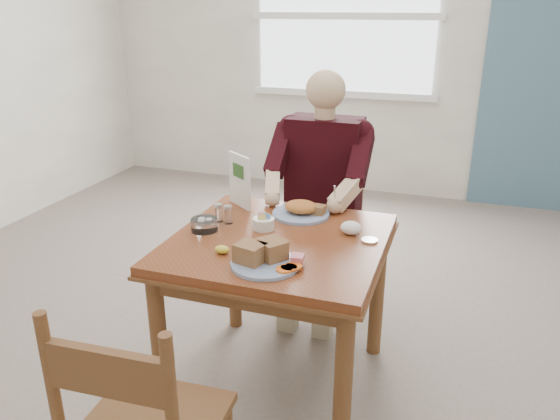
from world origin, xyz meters
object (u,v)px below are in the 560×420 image
at_px(near_plate, 264,257).
at_px(far_plate, 302,210).
at_px(chair_far, 323,229).
at_px(diner, 321,178).
at_px(table, 278,261).

bearing_deg(near_plate, far_plate, 91.34).
height_order(near_plate, far_plate, near_plate).
xyz_separation_m(chair_far, near_plate, (0.03, -1.06, 0.30)).
height_order(diner, far_plate, diner).
bearing_deg(table, diner, 90.00).
relative_size(diner, far_plate, 4.60).
xyz_separation_m(table, near_plate, (0.03, -0.26, 0.14)).
bearing_deg(far_plate, near_plate, -88.66).
xyz_separation_m(table, diner, (0.00, 0.71, 0.17)).
height_order(diner, near_plate, diner).
xyz_separation_m(diner, near_plate, (0.03, -0.97, -0.03)).
bearing_deg(diner, far_plate, -87.27).
height_order(table, chair_far, chair_far).
bearing_deg(far_plate, table, -93.89).
height_order(table, near_plate, near_plate).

